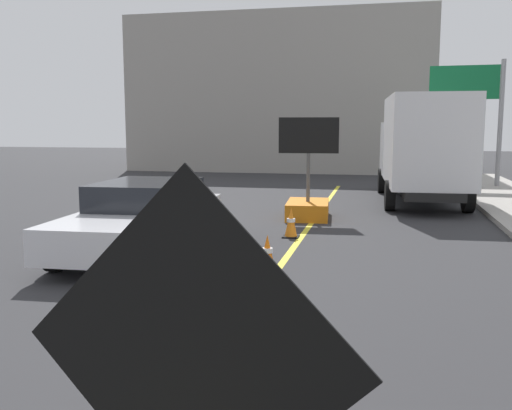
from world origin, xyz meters
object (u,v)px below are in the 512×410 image
(arrow_board_trailer, at_px, (308,200))
(traffic_cone_curbside, at_px, (291,223))
(pickup_car, at_px, (144,217))
(roadwork_sign, at_px, (190,363))
(highway_guide_sign, at_px, (480,101))
(box_truck, at_px, (423,146))
(traffic_cone_mid_lane, at_px, (253,302))
(traffic_cone_far_lane, at_px, (267,253))
(traffic_cone_near_sign, at_px, (236,392))

(arrow_board_trailer, xyz_separation_m, traffic_cone_curbside, (-0.02, -2.80, -0.15))
(pickup_car, height_order, traffic_cone_curbside, pickup_car)
(roadwork_sign, height_order, traffic_cone_curbside, roadwork_sign)
(pickup_car, height_order, highway_guide_sign, highway_guide_sign)
(box_truck, bearing_deg, arrow_board_trailer, -129.89)
(pickup_car, distance_m, traffic_cone_curbside, 3.35)
(pickup_car, bearing_deg, arrow_board_trailer, 61.50)
(traffic_cone_mid_lane, xyz_separation_m, traffic_cone_far_lane, (-0.35, 2.67, 0.01))
(highway_guide_sign, xyz_separation_m, traffic_cone_far_lane, (-5.53, -14.44, -3.11))
(pickup_car, xyz_separation_m, traffic_cone_mid_lane, (3.04, -3.65, -0.40))
(roadwork_sign, height_order, traffic_cone_far_lane, roadwork_sign)
(pickup_car, bearing_deg, traffic_cone_far_lane, -20.16)
(arrow_board_trailer, relative_size, traffic_cone_near_sign, 4.07)
(traffic_cone_mid_lane, bearing_deg, box_truck, 77.26)
(roadwork_sign, xyz_separation_m, traffic_cone_near_sign, (-0.33, 2.05, -1.15))
(highway_guide_sign, xyz_separation_m, traffic_cone_mid_lane, (-5.18, -17.11, -3.12))
(roadwork_sign, relative_size, traffic_cone_near_sign, 3.52)
(arrow_board_trailer, bearing_deg, traffic_cone_far_lane, -89.53)
(highway_guide_sign, bearing_deg, traffic_cone_near_sign, -103.70)
(arrow_board_trailer, distance_m, traffic_cone_mid_lane, 8.52)
(box_truck, relative_size, pickup_car, 1.39)
(box_truck, xyz_separation_m, traffic_cone_curbside, (-3.21, -6.61, -1.49))
(traffic_cone_mid_lane, height_order, traffic_cone_far_lane, traffic_cone_far_lane)
(pickup_car, height_order, traffic_cone_far_lane, pickup_car)
(highway_guide_sign, distance_m, traffic_cone_far_lane, 15.78)
(roadwork_sign, distance_m, highway_guide_sign, 22.17)
(pickup_car, xyz_separation_m, traffic_cone_curbside, (2.62, 2.06, -0.36))
(pickup_car, bearing_deg, traffic_cone_near_sign, -60.62)
(arrow_board_trailer, bearing_deg, pickup_car, -118.50)
(box_truck, xyz_separation_m, traffic_cone_near_sign, (-2.38, -14.79, -1.50))
(arrow_board_trailer, height_order, traffic_cone_far_lane, arrow_board_trailer)
(arrow_board_trailer, bearing_deg, box_truck, 50.11)
(traffic_cone_near_sign, bearing_deg, box_truck, 80.87)
(arrow_board_trailer, relative_size, highway_guide_sign, 0.54)
(arrow_board_trailer, bearing_deg, highway_guide_sign, 57.02)
(traffic_cone_near_sign, bearing_deg, arrow_board_trailer, 94.21)
(highway_guide_sign, height_order, traffic_cone_far_lane, highway_guide_sign)
(box_truck, height_order, pickup_car, box_truck)
(arrow_board_trailer, height_order, traffic_cone_curbside, arrow_board_trailer)
(arrow_board_trailer, bearing_deg, traffic_cone_mid_lane, -87.31)
(roadwork_sign, xyz_separation_m, traffic_cone_far_lane, (-1.09, 7.19, -1.16))
(arrow_board_trailer, height_order, pickup_car, arrow_board_trailer)
(box_truck, height_order, highway_guide_sign, highway_guide_sign)
(highway_guide_sign, relative_size, traffic_cone_curbside, 7.34)
(traffic_cone_near_sign, distance_m, traffic_cone_curbside, 8.22)
(box_truck, distance_m, traffic_cone_far_lane, 10.26)
(highway_guide_sign, bearing_deg, roadwork_sign, -101.60)
(traffic_cone_near_sign, relative_size, traffic_cone_far_lane, 1.04)
(arrow_board_trailer, bearing_deg, traffic_cone_curbside, -90.43)
(roadwork_sign, relative_size, pickup_car, 0.45)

